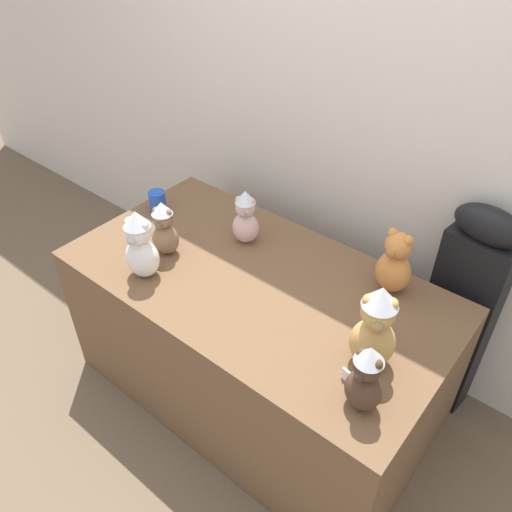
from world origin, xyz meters
TOP-DOWN VIEW (x-y plane):
  - ground_plane at (0.00, 0.00)m, footprint 10.00×10.00m
  - wall_back at (0.00, 0.93)m, footprint 7.00×0.08m
  - display_table at (0.00, 0.25)m, footprint 1.61×0.86m
  - instrument_case at (0.68, 0.81)m, footprint 0.29×0.15m
  - teddy_bear_ginger at (0.45, 0.54)m, footprint 0.15×0.13m
  - teddy_bear_blush at (-0.20, 0.42)m, footprint 0.15×0.14m
  - teddy_bear_cocoa at (0.64, -0.01)m, footprint 0.13×0.11m
  - teddy_bear_snow at (-0.37, -0.02)m, footprint 0.17×0.16m
  - teddy_bear_honey at (0.57, 0.16)m, footprint 0.19×0.18m
  - teddy_bear_mocha at (-0.41, 0.14)m, footprint 0.15×0.14m
  - party_cup_blue at (-0.68, 0.34)m, footprint 0.08×0.08m
  - name_card_front_left at (-0.41, 0.04)m, footprint 0.07×0.02m
  - name_card_front_middle at (0.57, 0.04)m, footprint 0.07×0.02m

SIDE VIEW (x-z plane):
  - ground_plane at x=0.00m, z-range 0.00..0.00m
  - display_table at x=0.00m, z-range 0.00..0.73m
  - instrument_case at x=0.68m, z-range 0.01..1.08m
  - name_card_front_left at x=-0.41m, z-range 0.73..0.78m
  - name_card_front_middle at x=0.57m, z-range 0.73..0.78m
  - party_cup_blue at x=-0.68m, z-range 0.73..0.84m
  - teddy_bear_mocha at x=-0.41m, z-range 0.72..0.98m
  - teddy_bear_blush at x=-0.20m, z-range 0.72..0.98m
  - teddy_bear_ginger at x=0.45m, z-range 0.72..1.00m
  - teddy_bear_cocoa at x=0.64m, z-range 0.72..0.99m
  - teddy_bear_snow at x=-0.37m, z-range 0.72..1.03m
  - teddy_bear_honey at x=0.57m, z-range 0.72..1.06m
  - wall_back at x=0.00m, z-range 0.00..2.60m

